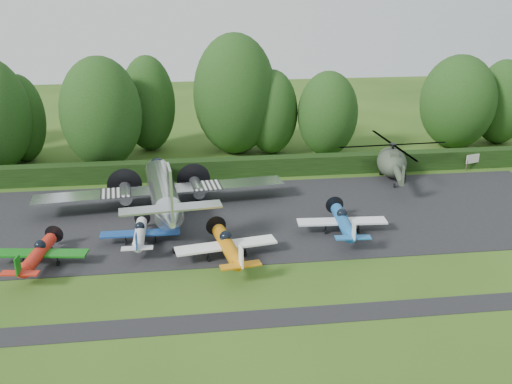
{
  "coord_description": "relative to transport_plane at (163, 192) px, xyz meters",
  "views": [
    {
      "loc": [
        0.12,
        -36.04,
        20.05
      ],
      "look_at": [
        5.93,
        9.62,
        2.5
      ],
      "focal_mm": 40.0,
      "sensor_mm": 36.0,
      "label": 1
    }
  ],
  "objects": [
    {
      "name": "taxiway_verge",
      "position": [
        2.15,
        -18.02,
        -2.02
      ],
      "size": [
        70.0,
        2.0,
        0.0
      ],
      "primitive_type": "cube",
      "color": "black",
      "rests_on": "ground"
    },
    {
      "name": "sign_board",
      "position": [
        33.98,
        8.16,
        -0.84
      ],
      "size": [
        3.12,
        0.12,
        1.75
      ],
      "rotation": [
        0.0,
        0.0,
        -0.3
      ],
      "color": "#3F3326",
      "rests_on": "ground"
    },
    {
      "name": "tree_5",
      "position": [
        35.2,
        16.71,
        3.64
      ],
      "size": [
        9.0,
        9.0,
        11.35
      ],
      "color": "black",
      "rests_on": "ground"
    },
    {
      "name": "ground",
      "position": [
        2.15,
        -12.02,
        -2.02
      ],
      "size": [
        160.0,
        160.0,
        0.0
      ],
      "primitive_type": "plane",
      "color": "#264A14",
      "rests_on": "ground"
    },
    {
      "name": "apron",
      "position": [
        2.15,
        -2.02,
        -2.02
      ],
      "size": [
        70.0,
        18.0,
        0.01
      ],
      "primitive_type": "cube",
      "color": "black",
      "rests_on": "ground"
    },
    {
      "name": "light_plane_blue",
      "position": [
        14.75,
        -6.65,
        -0.84
      ],
      "size": [
        7.38,
        7.76,
        2.84
      ],
      "rotation": [
        0.0,
        0.0,
        0.06
      ],
      "color": "#1A5BA1",
      "rests_on": "ground"
    },
    {
      "name": "tree_2",
      "position": [
        12.42,
        17.1,
        2.95
      ],
      "size": [
        6.13,
        6.13,
        9.98
      ],
      "color": "black",
      "rests_on": "ground"
    },
    {
      "name": "tree_1",
      "position": [
        41.45,
        17.63,
        3.24
      ],
      "size": [
        6.47,
        6.47,
        10.55
      ],
      "color": "black",
      "rests_on": "ground"
    },
    {
      "name": "hedgerow",
      "position": [
        2.15,
        8.98,
        -2.02
      ],
      "size": [
        90.0,
        1.6,
        2.0
      ],
      "primitive_type": "cube",
      "color": "black",
      "rests_on": "ground"
    },
    {
      "name": "light_plane_red",
      "position": [
        -8.78,
        -9.29,
        -0.93
      ],
      "size": [
        6.83,
        7.18,
        2.62
      ],
      "rotation": [
        0.0,
        0.0,
        0.14
      ],
      "color": "red",
      "rests_on": "ground"
    },
    {
      "name": "helicopter",
      "position": [
        23.55,
        6.43,
        -0.02
      ],
      "size": [
        11.58,
        13.56,
        3.73
      ],
      "rotation": [
        0.0,
        0.0,
        0.22
      ],
      "color": "#394233",
      "rests_on": "ground"
    },
    {
      "name": "tree_6",
      "position": [
        8.15,
        17.81,
        5.02
      ],
      "size": [
        9.63,
        9.63,
        14.1
      ],
      "color": "black",
      "rests_on": "ground"
    },
    {
      "name": "transport_plane",
      "position": [
        0.0,
        0.0,
        0.0
      ],
      "size": [
        22.62,
        17.35,
        7.25
      ],
      "rotation": [
        0.0,
        0.0,
        -0.11
      ],
      "color": "silver",
      "rests_on": "ground"
    },
    {
      "name": "light_plane_white",
      "position": [
        -1.66,
        -6.48,
        -1.02
      ],
      "size": [
        6.27,
        6.59,
        2.41
      ],
      "rotation": [
        0.0,
        0.0,
        0.0
      ],
      "color": "silver",
      "rests_on": "ground"
    },
    {
      "name": "tree_3",
      "position": [
        -6.71,
        14.16,
        4.08
      ],
      "size": [
        8.74,
        8.74,
        12.22
      ],
      "color": "black",
      "rests_on": "ground"
    },
    {
      "name": "tree_4",
      "position": [
        -2.01,
        20.26,
        3.67
      ],
      "size": [
        6.4,
        6.4,
        11.42
      ],
      "color": "black",
      "rests_on": "ground"
    },
    {
      "name": "tree_9",
      "position": [
        -16.0,
        17.42,
        2.94
      ],
      "size": [
        5.32,
        5.32,
        9.97
      ],
      "color": "black",
      "rests_on": "ground"
    },
    {
      "name": "tree_10",
      "position": [
        18.74,
        15.35,
        2.94
      ],
      "size": [
        6.98,
        6.98,
        9.95
      ],
      "color": "black",
      "rests_on": "ground"
    },
    {
      "name": "light_plane_orange",
      "position": [
        5.01,
        -9.98,
        -0.79
      ],
      "size": [
        7.67,
        8.07,
        2.95
      ],
      "rotation": [
        0.0,
        0.0,
        -0.17
      ],
      "color": "#C0720B",
      "rests_on": "ground"
    }
  ]
}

